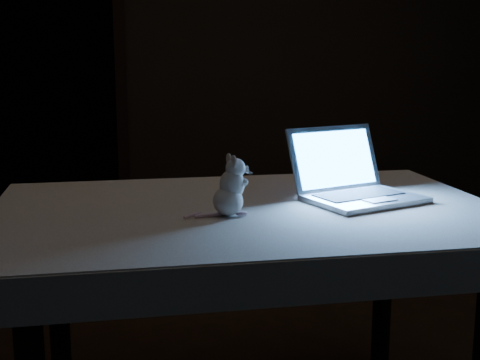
{
  "coord_description": "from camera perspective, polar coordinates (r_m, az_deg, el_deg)",
  "views": [
    {
      "loc": [
        -0.56,
        -2.22,
        1.16
      ],
      "look_at": [
        -0.25,
        -0.39,
        0.8
      ],
      "focal_mm": 48.0,
      "sensor_mm": 36.0,
      "label": 1
    }
  ],
  "objects": [
    {
      "name": "laptop",
      "position": [
        1.94,
        11.14,
        1.29
      ],
      "size": [
        0.4,
        0.38,
        0.22
      ],
      "primitive_type": null,
      "rotation": [
        0.0,
        0.0,
        0.35
      ],
      "color": "#A2A2A6",
      "rests_on": "tablecloth"
    },
    {
      "name": "table",
      "position": [
        1.97,
        0.67,
        -12.93
      ],
      "size": [
        1.36,
        0.89,
        0.72
      ],
      "primitive_type": null,
      "rotation": [
        0.0,
        0.0,
        0.02
      ],
      "color": "black",
      "rests_on": "floor"
    },
    {
      "name": "tablecloth",
      "position": [
        1.88,
        1.43,
        -3.84
      ],
      "size": [
        1.56,
        1.13,
        0.1
      ],
      "primitive_type": null,
      "rotation": [
        0.0,
        0.0,
        0.12
      ],
      "color": "beige",
      "rests_on": "table"
    },
    {
      "name": "doorway",
      "position": [
        4.75,
        -16.57,
        9.41
      ],
      "size": [
        1.06,
        0.36,
        2.13
      ],
      "primitive_type": null,
      "color": "black",
      "rests_on": "back_wall"
    },
    {
      "name": "plush_mouse",
      "position": [
        1.74,
        -1.08,
        -0.5
      ],
      "size": [
        0.15,
        0.15,
        0.17
      ],
      "primitive_type": null,
      "rotation": [
        0.0,
        0.0,
        0.25
      ],
      "color": "silver",
      "rests_on": "tablecloth"
    },
    {
      "name": "back_wall",
      "position": [
        4.75,
        -3.12,
        12.68
      ],
      "size": [
        4.5,
        0.04,
        2.6
      ],
      "primitive_type": "cube",
      "color": "black",
      "rests_on": "ground"
    }
  ]
}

